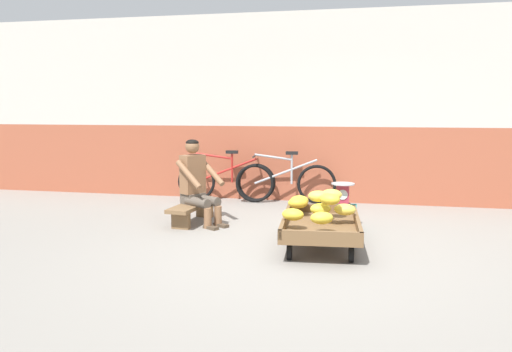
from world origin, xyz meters
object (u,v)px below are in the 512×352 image
object	(u,v)px
banana_cart	(321,227)
weighing_scale	(343,194)
vendor_seated	(197,182)
bicycle_near_left	(226,180)
shopping_bag	(343,227)
plastic_crate	(342,217)
bicycle_far_left	(285,182)
low_bench	(193,208)

from	to	relation	value
banana_cart	weighing_scale	distance (m)	1.04
vendor_seated	bicycle_near_left	distance (m)	1.73
vendor_seated	shopping_bag	world-z (taller)	vendor_seated
plastic_crate	bicycle_far_left	bearing A→B (deg)	122.26
banana_cart	bicycle_near_left	bearing A→B (deg)	125.24
banana_cart	shopping_bag	bearing A→B (deg)	66.17
low_bench	shopping_bag	world-z (taller)	low_bench
plastic_crate	weighing_scale	xyz separation A→B (m)	(0.00, -0.00, 0.30)
bicycle_far_left	shopping_bag	distance (m)	2.32
banana_cart	bicycle_near_left	xyz separation A→B (m)	(-1.81, 2.56, 0.11)
low_bench	bicycle_near_left	world-z (taller)	bicycle_near_left
vendor_seated	plastic_crate	bearing A→B (deg)	4.46
bicycle_near_left	low_bench	bearing A→B (deg)	-90.15
banana_cart	shopping_bag	size ratio (longest dim) A/B	6.25
low_bench	bicycle_near_left	distance (m)	1.67
plastic_crate	shopping_bag	bearing A→B (deg)	-86.29
low_bench	vendor_seated	distance (m)	0.38
plastic_crate	bicycle_near_left	bearing A→B (deg)	142.07
low_bench	weighing_scale	size ratio (longest dim) A/B	3.75
plastic_crate	bicycle_near_left	world-z (taller)	bicycle_near_left
weighing_scale	bicycle_near_left	world-z (taller)	bicycle_near_left
banana_cart	shopping_bag	xyz separation A→B (m)	(0.23, 0.52, -0.12)
vendor_seated	bicycle_near_left	world-z (taller)	vendor_seated
weighing_scale	banana_cart	bearing A→B (deg)	-101.15
weighing_scale	shopping_bag	distance (m)	0.59
weighing_scale	bicycle_near_left	size ratio (longest dim) A/B	0.18
low_bench	shopping_bag	distance (m)	2.08
banana_cart	plastic_crate	xyz separation A→B (m)	(0.20, 1.00, -0.09)
banana_cart	low_bench	xyz separation A→B (m)	(-1.81, 0.89, -0.04)
plastic_crate	shopping_bag	xyz separation A→B (m)	(0.03, -0.48, -0.03)
low_bench	bicycle_near_left	xyz separation A→B (m)	(0.00, 1.67, 0.15)
plastic_crate	shopping_bag	world-z (taller)	plastic_crate
plastic_crate	weighing_scale	distance (m)	0.30
bicycle_near_left	shopping_bag	bearing A→B (deg)	-45.12
bicycle_far_left	vendor_seated	bearing A→B (deg)	-118.24
vendor_seated	shopping_bag	xyz separation A→B (m)	(1.96, -0.33, -0.45)
vendor_seated	weighing_scale	size ratio (longest dim) A/B	3.80
banana_cart	shopping_bag	distance (m)	0.58
banana_cart	bicycle_far_left	size ratio (longest dim) A/B	0.91
vendor_seated	bicycle_far_left	distance (m)	1.98
bicycle_near_left	shopping_bag	xyz separation A→B (m)	(2.04, -2.04, -0.23)
banana_cart	plastic_crate	size ratio (longest dim) A/B	4.16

